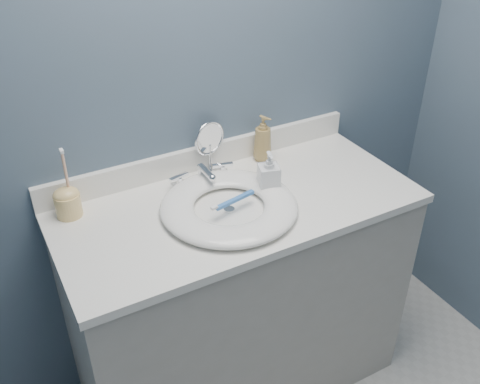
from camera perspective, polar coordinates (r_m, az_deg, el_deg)
back_wall at (r=1.86m, az=-4.37°, el=11.35°), size 2.20×0.02×2.40m
vanity_cabinet at (r=2.08m, az=-0.18°, el=-11.56°), size 1.20×0.55×0.85m
countertop at (r=1.80m, az=-0.20°, el=-1.48°), size 1.22×0.57×0.03m
backsplash at (r=1.97m, az=-3.89°, el=3.76°), size 1.22×0.02×0.09m
basin at (r=1.74m, az=-1.18°, el=-1.49°), size 0.45×0.45×0.04m
drain at (r=1.75m, az=-1.17°, el=-1.90°), size 0.04×0.04×0.01m
faucet at (r=1.88m, az=-3.98°, el=1.70°), size 0.25×0.13×0.07m
makeup_mirror at (r=1.92m, az=-3.27°, el=5.16°), size 0.13×0.07×0.19m
soap_bottle_amber at (r=2.00m, az=2.44°, el=5.74°), size 0.09×0.09×0.18m
soap_bottle_clear at (r=1.80m, az=3.10°, el=2.04°), size 0.09×0.09×0.15m
toothbrush_holder at (r=1.78m, az=-17.93°, el=-0.91°), size 0.08×0.08×0.24m
toothbrush_lying at (r=1.72m, az=-0.71°, el=-0.94°), size 0.17×0.05×0.02m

